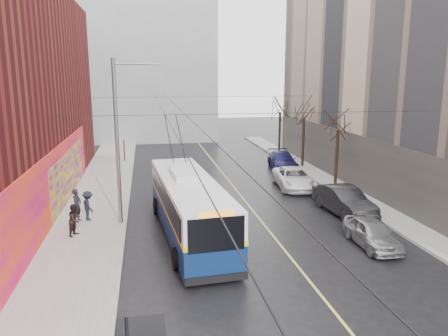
% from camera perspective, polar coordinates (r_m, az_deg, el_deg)
% --- Properties ---
extents(ground, '(140.00, 140.00, 0.00)m').
position_cam_1_polar(ground, '(16.55, 8.34, -17.53)').
color(ground, black).
rests_on(ground, ground).
extents(sidewalk_left, '(4.00, 60.00, 0.15)m').
position_cam_1_polar(sidewalk_left, '(27.03, -16.68, -5.82)').
color(sidewalk_left, gray).
rests_on(sidewalk_left, ground).
extents(sidewalk_right, '(2.00, 60.00, 0.15)m').
position_cam_1_polar(sidewalk_right, '(30.17, 17.43, -4.01)').
color(sidewalk_right, gray).
rests_on(sidewalk_right, ground).
extents(lane_line, '(0.12, 50.00, 0.01)m').
position_cam_1_polar(lane_line, '(29.45, 2.49, -3.99)').
color(lane_line, '#BFB74C').
rests_on(lane_line, ground).
extents(building_far, '(20.50, 12.10, 18.00)m').
position_cam_1_polar(building_far, '(58.60, -11.71, 12.68)').
color(building_far, gray).
rests_on(building_far, ground).
extents(streetlight_pole, '(2.65, 0.60, 9.00)m').
position_cam_1_polar(streetlight_pole, '(23.86, -13.43, 3.80)').
color(streetlight_pole, slate).
rests_on(streetlight_pole, ground).
extents(catenary_wires, '(18.00, 60.00, 0.22)m').
position_cam_1_polar(catenary_wires, '(28.52, -5.76, 8.20)').
color(catenary_wires, black).
extents(tree_near, '(3.20, 3.20, 6.40)m').
position_cam_1_polar(tree_near, '(32.80, 14.75, 6.13)').
color(tree_near, black).
rests_on(tree_near, ground).
extents(tree_mid, '(3.20, 3.20, 6.68)m').
position_cam_1_polar(tree_mid, '(39.21, 10.47, 7.64)').
color(tree_mid, black).
rests_on(tree_mid, ground).
extents(tree_far, '(3.20, 3.20, 6.57)m').
position_cam_1_polar(tree_far, '(45.82, 7.37, 8.21)').
color(tree_far, black).
rests_on(tree_far, ground).
extents(pigeons_flying, '(1.71, 2.74, 0.85)m').
position_cam_1_polar(pigeons_flying, '(23.71, -3.42, 10.12)').
color(pigeons_flying, slate).
extents(trolleybus, '(3.54, 12.18, 5.71)m').
position_cam_1_polar(trolleybus, '(22.52, -4.60, -4.89)').
color(trolleybus, '#0A1F4E').
rests_on(trolleybus, ground).
extents(parked_car_a, '(1.68, 3.97, 1.34)m').
position_cam_1_polar(parked_car_a, '(22.46, 18.76, -8.03)').
color(parked_car_a, '#9A9B9E').
rests_on(parked_car_a, ground).
extents(parked_car_b, '(2.24, 5.13, 1.64)m').
position_cam_1_polar(parked_car_b, '(26.99, 15.41, -4.12)').
color(parked_car_b, '#242326').
rests_on(parked_car_b, ground).
extents(parked_car_c, '(2.95, 5.51, 1.47)m').
position_cam_1_polar(parked_car_c, '(32.39, 9.12, -1.31)').
color(parked_car_c, white).
rests_on(parked_car_c, ground).
extents(parked_car_d, '(2.63, 5.32, 1.49)m').
position_cam_1_polar(parked_car_d, '(38.78, 7.65, 0.96)').
color(parked_car_d, navy).
rests_on(parked_car_d, ground).
extents(following_car, '(2.06, 4.44, 1.47)m').
position_cam_1_polar(following_car, '(32.19, -5.56, -1.29)').
color(following_car, '#B8B8BD').
rests_on(following_car, ground).
extents(pedestrian_a, '(0.64, 0.78, 1.85)m').
position_cam_1_polar(pedestrian_a, '(25.58, -18.66, -4.62)').
color(pedestrian_a, black).
rests_on(pedestrian_a, sidewalk_left).
extents(pedestrian_b, '(0.91, 0.99, 1.65)m').
position_cam_1_polar(pedestrian_b, '(23.43, -18.89, -6.42)').
color(pedestrian_b, black).
rests_on(pedestrian_b, sidewalk_left).
extents(pedestrian_c, '(1.04, 1.25, 1.67)m').
position_cam_1_polar(pedestrian_c, '(25.60, -17.32, -4.72)').
color(pedestrian_c, black).
rests_on(pedestrian_c, sidewalk_left).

